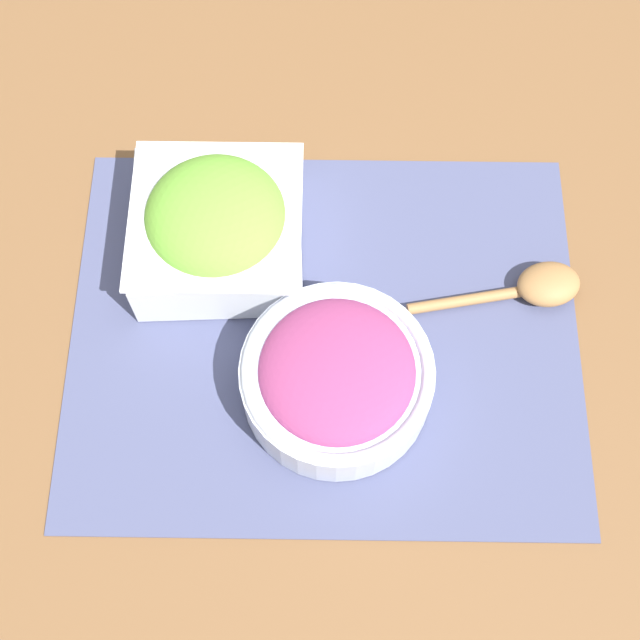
# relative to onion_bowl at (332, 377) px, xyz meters

# --- Properties ---
(ground_plane) EXTENTS (3.00, 3.00, 0.00)m
(ground_plane) POSITION_rel_onion_bowl_xyz_m (0.01, -0.06, -0.04)
(ground_plane) COLOR brown
(placemat) EXTENTS (0.53, 0.43, 0.00)m
(placemat) POSITION_rel_onion_bowl_xyz_m (0.01, -0.06, -0.04)
(placemat) COLOR #474C70
(placemat) RESTS_ON ground_plane
(onion_bowl) EXTENTS (0.19, 0.19, 0.08)m
(onion_bowl) POSITION_rel_onion_bowl_xyz_m (0.00, 0.00, 0.00)
(onion_bowl) COLOR silver
(onion_bowl) RESTS_ON placemat
(lettuce_bowl) EXTENTS (0.18, 0.18, 0.10)m
(lettuce_bowl) POSITION_rel_onion_bowl_xyz_m (0.13, -0.16, 0.01)
(lettuce_bowl) COLOR white
(lettuce_bowl) RESTS_ON placemat
(wooden_spoon) EXTENTS (0.19, 0.06, 0.03)m
(wooden_spoon) POSITION_rel_onion_bowl_xyz_m (-0.21, -0.11, -0.03)
(wooden_spoon) COLOR #9E7042
(wooden_spoon) RESTS_ON placemat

